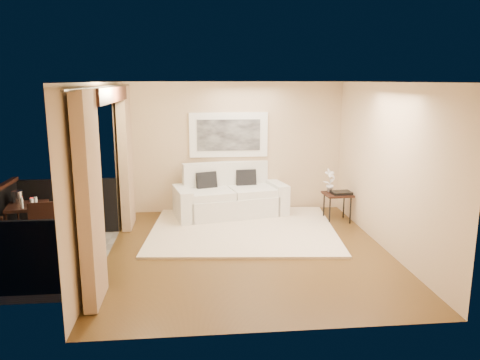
{
  "coord_description": "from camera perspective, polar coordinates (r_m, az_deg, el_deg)",
  "views": [
    {
      "loc": [
        -0.85,
        -7.15,
        2.73
      ],
      "look_at": [
        -0.08,
        0.66,
        1.05
      ],
      "focal_mm": 35.0,
      "sensor_mm": 36.0,
      "label": 1
    }
  ],
  "objects": [
    {
      "name": "artwork",
      "position": [
        9.7,
        -1.39,
        5.52
      ],
      "size": [
        1.62,
        0.07,
        0.92
      ],
      "color": "white",
      "rests_on": "room_shell"
    },
    {
      "name": "room_shell",
      "position": [
        7.27,
        -16.06,
        9.97
      ],
      "size": [
        5.0,
        6.4,
        5.0
      ],
      "color": "white",
      "rests_on": "ground"
    },
    {
      "name": "candle",
      "position": [
        8.57,
        -24.04,
        -2.22
      ],
      "size": [
        0.06,
        0.06,
        0.07
      ],
      "primitive_type": "cylinder",
      "color": "red",
      "rests_on": "bistro_table"
    },
    {
      "name": "glass_a",
      "position": [
        8.28,
        -24.06,
        -2.52
      ],
      "size": [
        0.06,
        0.06,
        0.12
      ],
      "primitive_type": "cylinder",
      "color": "white",
      "rests_on": "bistro_table"
    },
    {
      "name": "ice_bucket",
      "position": [
        8.59,
        -25.48,
        -1.88
      ],
      "size": [
        0.18,
        0.18,
        0.2
      ],
      "primitive_type": "cylinder",
      "color": "white",
      "rests_on": "bistro_table"
    },
    {
      "name": "balcony",
      "position": [
        7.98,
        -23.47,
        -7.61
      ],
      "size": [
        1.81,
        2.6,
        1.17
      ],
      "color": "#605B56",
      "rests_on": "ground"
    },
    {
      "name": "bistro_table",
      "position": [
        8.43,
        -24.48,
        -3.31
      ],
      "size": [
        0.73,
        0.73,
        0.73
      ],
      "rotation": [
        0.0,
        0.0,
        0.2
      ],
      "color": "black",
      "rests_on": "balcony"
    },
    {
      "name": "floor",
      "position": [
        7.7,
        1.05,
        -8.68
      ],
      "size": [
        5.0,
        5.0,
        0.0
      ],
      "primitive_type": "plane",
      "color": "brown",
      "rests_on": "ground"
    },
    {
      "name": "side_table",
      "position": [
        9.36,
        11.79,
        -1.96
      ],
      "size": [
        0.54,
        0.54,
        0.56
      ],
      "rotation": [
        0.0,
        0.0,
        0.06
      ],
      "color": "black",
      "rests_on": "floor"
    },
    {
      "name": "orchid",
      "position": [
        9.39,
        10.91,
        -0.05
      ],
      "size": [
        0.29,
        0.26,
        0.46
      ],
      "primitive_type": "imported",
      "rotation": [
        0.0,
        0.0,
        0.48
      ],
      "color": "white",
      "rests_on": "side_table"
    },
    {
      "name": "sofa",
      "position": [
        9.57,
        -1.29,
        -2.15
      ],
      "size": [
        2.37,
        1.39,
        1.07
      ],
      "rotation": [
        0.0,
        0.0,
        0.21
      ],
      "color": "white",
      "rests_on": "floor"
    },
    {
      "name": "vase",
      "position": [
        8.19,
        -25.04,
        -2.55
      ],
      "size": [
        0.04,
        0.04,
        0.18
      ],
      "primitive_type": "cylinder",
      "color": "white",
      "rests_on": "bistro_table"
    },
    {
      "name": "tray",
      "position": [
        9.31,
        12.25,
        -1.52
      ],
      "size": [
        0.4,
        0.31,
        0.05
      ],
      "primitive_type": "cube",
      "rotation": [
        0.0,
        0.0,
        0.09
      ],
      "color": "black",
      "rests_on": "side_table"
    },
    {
      "name": "rug",
      "position": [
        8.72,
        0.35,
        -5.99
      ],
      "size": [
        3.61,
        3.21,
        0.04
      ],
      "primitive_type": "cube",
      "rotation": [
        0.0,
        0.0,
        -0.09
      ],
      "color": "beige",
      "rests_on": "floor"
    },
    {
      "name": "balcony_chair_far",
      "position": [
        8.02,
        -22.9,
        -5.0
      ],
      "size": [
        0.45,
        0.45,
        0.88
      ],
      "rotation": [
        0.0,
        0.0,
        3.34
      ],
      "color": "black",
      "rests_on": "balcony"
    },
    {
      "name": "glass_b",
      "position": [
        8.38,
        -23.67,
        -2.32
      ],
      "size": [
        0.06,
        0.06,
        0.12
      ],
      "primitive_type": "cylinder",
      "color": "white",
      "rests_on": "bistro_table"
    },
    {
      "name": "curtains",
      "position": [
        7.39,
        -15.38,
        0.78
      ],
      "size": [
        0.16,
        4.8,
        2.64
      ],
      "color": "tan",
      "rests_on": "ground"
    }
  ]
}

